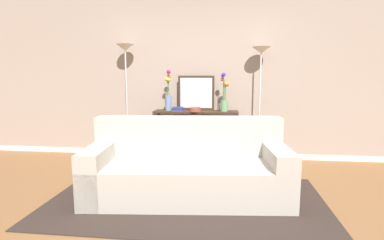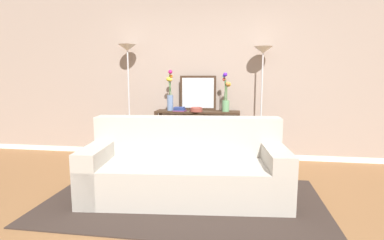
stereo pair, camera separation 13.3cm
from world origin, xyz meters
TOP-DOWN VIEW (x-y plane):
  - ground_plane at (0.00, 0.00)m, footprint 16.00×16.00m
  - back_wall at (0.00, 2.32)m, footprint 12.00×0.15m
  - area_rug at (-0.08, 0.38)m, footprint 3.01×1.72m
  - couch at (-0.08, 0.54)m, footprint 2.30×1.14m
  - console_table at (-0.15, 2.00)m, footprint 1.33×0.33m
  - floor_lamp_left at (-1.28, 2.01)m, footprint 0.28×0.28m
  - floor_lamp_right at (0.84, 2.01)m, footprint 0.28×0.28m
  - wall_mirror at (-0.16, 2.13)m, footprint 0.59×0.02m
  - vase_tall_flowers at (-0.59, 2.00)m, footprint 0.10×0.13m
  - vase_short_flowers at (0.30, 2.00)m, footprint 0.13×0.12m
  - fruit_bowl at (-0.15, 1.91)m, footprint 0.20×0.20m
  - book_stack at (-0.42, 1.93)m, footprint 0.20×0.17m
  - book_row_under_console at (-0.49, 2.00)m, footprint 0.38×0.17m

SIDE VIEW (x-z plane):
  - ground_plane at x=0.00m, z-range -0.02..0.00m
  - area_rug at x=-0.08m, z-range 0.00..0.01m
  - book_row_under_console at x=-0.49m, z-range 0.00..0.11m
  - couch at x=-0.08m, z-range -0.13..0.75m
  - console_table at x=-0.15m, z-range 0.15..0.96m
  - book_stack at x=-0.42m, z-range 0.81..0.88m
  - fruit_bowl at x=-0.15m, z-range 0.81..0.88m
  - vase_short_flowers at x=0.30m, z-range 0.74..1.35m
  - vase_tall_flowers at x=-0.59m, z-range 0.74..1.39m
  - wall_mirror at x=-0.16m, z-range 0.81..1.37m
  - floor_lamp_right at x=0.84m, z-range 0.52..2.32m
  - back_wall at x=0.00m, z-range 0.00..2.86m
  - floor_lamp_left at x=-1.28m, z-range 0.53..2.39m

